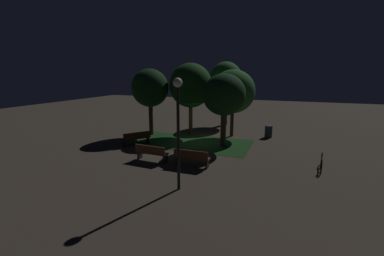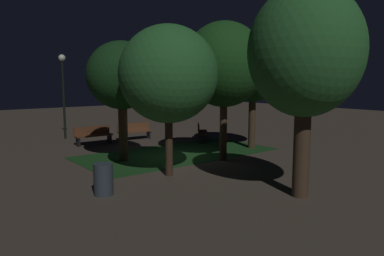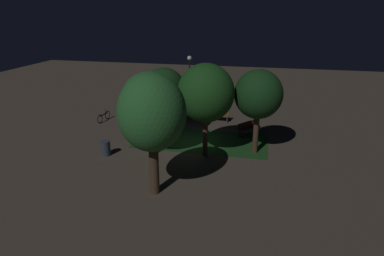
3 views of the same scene
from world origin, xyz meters
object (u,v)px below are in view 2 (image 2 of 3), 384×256
object	(u,v)px
lamp_post_path_center	(63,82)
tree_left_canopy	(122,76)
tree_back_left	(305,53)
bench_front_right	(201,132)
tree_near_wall	(168,75)
bench_by_lamp	(93,135)
tree_tall_center	(253,71)
trash_bin	(103,179)
bench_near_trees	(135,131)
tree_lawn_side	(224,65)

from	to	relation	value
lamp_post_path_center	tree_left_canopy	bearing A→B (deg)	89.17
tree_back_left	lamp_post_path_center	bearing A→B (deg)	-83.69
bench_front_right	tree_near_wall	distance (m)	7.53
bench_by_lamp	tree_tall_center	size ratio (longest dim) A/B	0.37
tree_near_wall	trash_bin	size ratio (longest dim) A/B	5.60
bench_near_trees	trash_bin	bearing A→B (deg)	55.34
bench_by_lamp	tree_back_left	distance (m)	11.64
bench_by_lamp	tree_tall_center	xyz separation A→B (m)	(-5.35, 5.40, 3.02)
bench_by_lamp	tree_left_canopy	bearing A→B (deg)	82.41
tree_lawn_side	bench_by_lamp	bearing A→B (deg)	-68.45
lamp_post_path_center	trash_bin	bearing A→B (deg)	75.90
tree_left_canopy	tree_near_wall	bearing A→B (deg)	91.88
bench_front_right	tree_tall_center	xyz separation A→B (m)	(-0.58, 2.94, 3.02)
tree_back_left	trash_bin	size ratio (longest dim) A/B	6.41
bench_near_trees	lamp_post_path_center	xyz separation A→B (m)	(2.73, -2.61, 2.54)
bench_near_trees	lamp_post_path_center	world-z (taller)	lamp_post_path_center
tree_near_wall	tree_tall_center	bearing A→B (deg)	-163.63
tree_tall_center	tree_lawn_side	xyz separation A→B (m)	(2.79, 1.07, 0.19)
bench_by_lamp	tree_tall_center	world-z (taller)	tree_tall_center
tree_back_left	bench_front_right	bearing A→B (deg)	-113.18
trash_bin	bench_by_lamp	bearing A→B (deg)	-111.57
tree_tall_center	tree_near_wall	xyz separation A→B (m)	(5.80, 1.70, -0.21)
tree_lawn_side	lamp_post_path_center	bearing A→B (deg)	-71.67
bench_by_lamp	tree_near_wall	size ratio (longest dim) A/B	0.37
tree_lawn_side	trash_bin	world-z (taller)	tree_lawn_side
tree_back_left	tree_lawn_side	size ratio (longest dim) A/B	1.05
bench_by_lamp	bench_front_right	size ratio (longest dim) A/B	1.05
bench_front_right	tree_tall_center	world-z (taller)	tree_tall_center
tree_lawn_side	trash_bin	xyz separation A→B (m)	(5.60, 1.23, -3.25)
bench_front_right	tree_lawn_side	size ratio (longest dim) A/B	0.32
bench_near_trees	tree_left_canopy	world-z (taller)	tree_left_canopy
tree_left_canopy	lamp_post_path_center	world-z (taller)	tree_left_canopy
tree_back_left	lamp_post_path_center	xyz separation A→B (m)	(1.52, -13.72, -0.79)
tree_back_left	tree_tall_center	world-z (taller)	tree_back_left
bench_front_right	tree_near_wall	size ratio (longest dim) A/B	0.35
tree_tall_center	tree_left_canopy	bearing A→B (deg)	-12.01
bench_front_right	tree_near_wall	xyz separation A→B (m)	(5.22, 4.64, 2.81)
tree_near_wall	tree_lawn_side	world-z (taller)	tree_lawn_side
tree_left_canopy	trash_bin	size ratio (longest dim) A/B	5.28
tree_left_canopy	tree_lawn_side	bearing A→B (deg)	143.16
tree_near_wall	lamp_post_path_center	xyz separation A→B (m)	(-0.00, -9.71, -0.27)
tree_near_wall	tree_lawn_side	distance (m)	3.10
tree_lawn_side	tree_left_canopy	distance (m)	3.91
tree_tall_center	tree_left_canopy	distance (m)	6.04
trash_bin	tree_tall_center	bearing A→B (deg)	-164.65
tree_tall_center	tree_left_canopy	xyz separation A→B (m)	(5.90, -1.26, -0.23)
bench_front_right	tree_lawn_side	distance (m)	5.59
tree_tall_center	tree_near_wall	bearing A→B (deg)	16.37
tree_tall_center	trash_bin	distance (m)	9.23
bench_by_lamp	lamp_post_path_center	size ratio (longest dim) A/B	0.41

